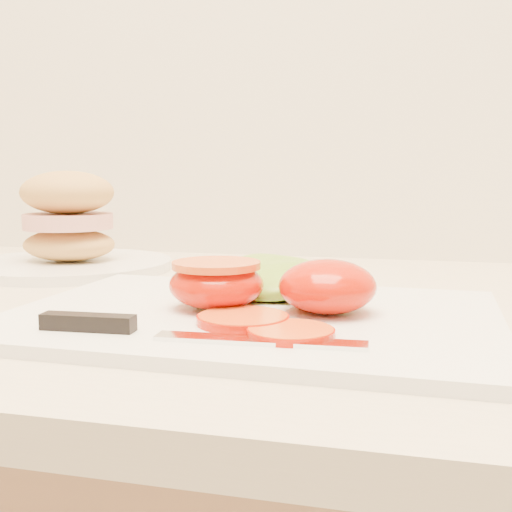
# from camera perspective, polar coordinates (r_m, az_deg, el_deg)

# --- Properties ---
(cutting_board) EXTENTS (0.40, 0.30, 0.01)m
(cutting_board) POSITION_cam_1_polar(r_m,az_deg,el_deg) (0.54, -0.26, -5.44)
(cutting_board) COLOR white
(cutting_board) RESTS_ON counter
(tomato_half_dome) EXTENTS (0.08, 0.08, 0.04)m
(tomato_half_dome) POSITION_cam_1_polar(r_m,az_deg,el_deg) (0.53, 6.35, -2.69)
(tomato_half_dome) COLOR red
(tomato_half_dome) RESTS_ON cutting_board
(tomato_half_cut) EXTENTS (0.08, 0.08, 0.04)m
(tomato_half_cut) POSITION_cam_1_polar(r_m,az_deg,el_deg) (0.54, -3.54, -2.38)
(tomato_half_cut) COLOR red
(tomato_half_cut) RESTS_ON cutting_board
(tomato_slice_0) EXTENTS (0.07, 0.07, 0.01)m
(tomato_slice_0) POSITION_cam_1_polar(r_m,az_deg,el_deg) (0.49, -1.16, -5.64)
(tomato_slice_0) COLOR orange
(tomato_slice_0) RESTS_ON cutting_board
(tomato_slice_1) EXTENTS (0.06, 0.06, 0.01)m
(tomato_slice_1) POSITION_cam_1_polar(r_m,az_deg,el_deg) (0.46, 3.11, -6.78)
(tomato_slice_1) COLOR orange
(tomato_slice_1) RESTS_ON cutting_board
(lettuce_leaf_0) EXTENTS (0.18, 0.17, 0.03)m
(lettuce_leaf_0) POSITION_cam_1_polar(r_m,az_deg,el_deg) (0.62, 0.33, -1.91)
(lettuce_leaf_0) COLOR #86C033
(lettuce_leaf_0) RESTS_ON cutting_board
(lettuce_leaf_1) EXTENTS (0.13, 0.13, 0.02)m
(lettuce_leaf_1) POSITION_cam_1_polar(r_m,az_deg,el_deg) (0.61, 4.99, -2.30)
(lettuce_leaf_1) COLOR #86C033
(lettuce_leaf_1) RESTS_ON cutting_board
(knife) EXTENTS (0.24, 0.03, 0.01)m
(knife) POSITION_cam_1_polar(r_m,az_deg,el_deg) (0.46, -9.20, -6.44)
(knife) COLOR silver
(knife) RESTS_ON cutting_board
(sandwich_plate) EXTENTS (0.26, 0.26, 0.13)m
(sandwich_plate) POSITION_cam_1_polar(r_m,az_deg,el_deg) (0.85, -16.30, 1.88)
(sandwich_plate) COLOR white
(sandwich_plate) RESTS_ON counter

